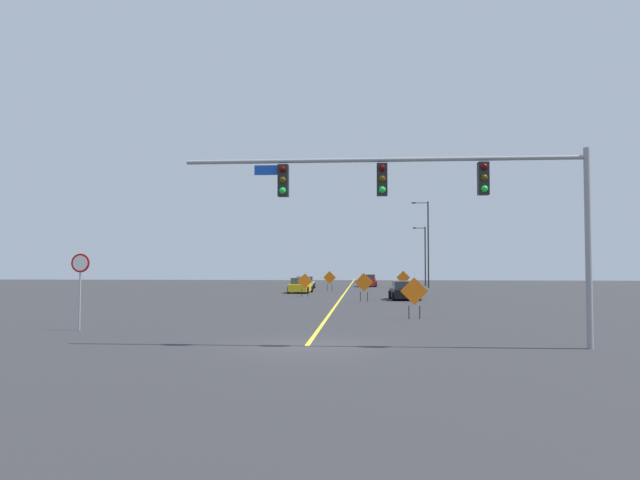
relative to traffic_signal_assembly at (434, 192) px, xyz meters
name	(u,v)px	position (x,y,z in m)	size (l,w,h in m)	color
ground	(307,346)	(-4.11, 0.02, -4.97)	(168.63, 168.63, 0.00)	#2D2D30
road_centre_stripe	(348,289)	(-4.11, 46.86, -4.96)	(0.16, 93.68, 0.01)	yellow
traffic_signal_assembly	(434,192)	(0.00, 0.00, 0.00)	(13.00, 0.44, 6.33)	gray
stop_sign	(80,276)	(-13.65, 3.91, -2.81)	(0.76, 0.07, 3.08)	gray
street_lamp_mid_right	(424,253)	(5.29, 56.80, -0.85)	(1.63, 0.24, 7.46)	black
street_lamp_mid_left	(427,241)	(4.97, 50.10, 0.45)	(1.94, 0.24, 9.96)	black
construction_sign_left_lane	(403,279)	(1.52, 39.39, -3.66)	(1.32, 0.18, 2.06)	orange
construction_sign_median_far	(330,278)	(-5.73, 40.16, -3.69)	(1.28, 0.28, 2.03)	orange
construction_sign_median_near	(305,282)	(-7.20, 30.11, -3.76)	(1.27, 0.20, 1.93)	orange
construction_sign_right_lane	(364,284)	(-2.30, 23.88, -3.68)	(1.34, 0.22, 2.05)	orange
construction_sign_right_shoulder	(414,293)	(0.16, 9.97, -3.71)	(1.34, 0.12, 2.02)	orange
car_black_distant	(404,291)	(0.74, 26.15, -4.32)	(2.26, 4.04, 1.42)	black
car_yellow_passing	(301,286)	(-8.27, 36.74, -4.31)	(2.12, 4.28, 1.41)	gold
car_silver_mid	(305,283)	(-8.86, 46.58, -4.35)	(2.30, 4.53, 1.35)	#B7BABF
car_red_far	(368,281)	(-1.80, 53.73, -4.26)	(2.17, 4.19, 1.48)	red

